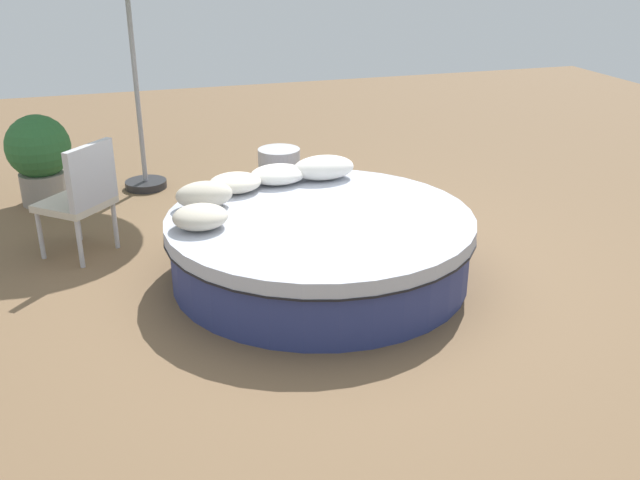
{
  "coord_description": "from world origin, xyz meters",
  "views": [
    {
      "loc": [
        -1.53,
        -4.94,
        2.52
      ],
      "look_at": [
        0.0,
        0.0,
        0.31
      ],
      "focal_mm": 40.28,
      "sensor_mm": 36.0,
      "label": 1
    }
  ],
  "objects_px": {
    "round_bed": "(320,245)",
    "throw_pillow_1": "(278,174)",
    "throw_pillow_0": "(324,168)",
    "throw_pillow_2": "(235,183)",
    "side_table": "(279,172)",
    "patio_chair": "(82,193)",
    "throw_pillow_4": "(200,217)",
    "planter": "(39,155)",
    "throw_pillow_3": "(204,195)"
  },
  "relations": [
    {
      "from": "throw_pillow_0",
      "to": "throw_pillow_3",
      "type": "height_order",
      "value": "throw_pillow_3"
    },
    {
      "from": "throw_pillow_0",
      "to": "throw_pillow_4",
      "type": "bearing_deg",
      "value": -145.54
    },
    {
      "from": "patio_chair",
      "to": "side_table",
      "type": "xyz_separation_m",
      "value": [
        1.93,
        1.03,
        -0.31
      ]
    },
    {
      "from": "throw_pillow_0",
      "to": "throw_pillow_1",
      "type": "bearing_deg",
      "value": 179.13
    },
    {
      "from": "throw_pillow_3",
      "to": "throw_pillow_4",
      "type": "height_order",
      "value": "throw_pillow_3"
    },
    {
      "from": "throw_pillow_2",
      "to": "throw_pillow_4",
      "type": "xyz_separation_m",
      "value": [
        -0.4,
        -0.73,
        0.01
      ]
    },
    {
      "from": "throw_pillow_3",
      "to": "side_table",
      "type": "relative_size",
      "value": 0.91
    },
    {
      "from": "throw_pillow_1",
      "to": "throw_pillow_2",
      "type": "height_order",
      "value": "throw_pillow_1"
    },
    {
      "from": "round_bed",
      "to": "side_table",
      "type": "distance_m",
      "value": 2.01
    },
    {
      "from": "throw_pillow_0",
      "to": "throw_pillow_3",
      "type": "relative_size",
      "value": 1.22
    },
    {
      "from": "throw_pillow_3",
      "to": "throw_pillow_4",
      "type": "distance_m",
      "value": 0.43
    },
    {
      "from": "side_table",
      "to": "throw_pillow_2",
      "type": "bearing_deg",
      "value": -118.82
    },
    {
      "from": "throw_pillow_4",
      "to": "patio_chair",
      "type": "xyz_separation_m",
      "value": [
        -0.83,
        0.96,
        -0.05
      ]
    },
    {
      "from": "throw_pillow_2",
      "to": "planter",
      "type": "height_order",
      "value": "planter"
    },
    {
      "from": "throw_pillow_2",
      "to": "throw_pillow_3",
      "type": "height_order",
      "value": "throw_pillow_3"
    },
    {
      "from": "round_bed",
      "to": "throw_pillow_0",
      "type": "distance_m",
      "value": 0.97
    },
    {
      "from": "throw_pillow_0",
      "to": "round_bed",
      "type": "bearing_deg",
      "value": -109.26
    },
    {
      "from": "throw_pillow_1",
      "to": "planter",
      "type": "height_order",
      "value": "planter"
    },
    {
      "from": "throw_pillow_2",
      "to": "patio_chair",
      "type": "height_order",
      "value": "patio_chair"
    },
    {
      "from": "throw_pillow_0",
      "to": "throw_pillow_4",
      "type": "distance_m",
      "value": 1.47
    },
    {
      "from": "throw_pillow_0",
      "to": "planter",
      "type": "relative_size",
      "value": 0.61
    },
    {
      "from": "throw_pillow_2",
      "to": "side_table",
      "type": "height_order",
      "value": "throw_pillow_2"
    },
    {
      "from": "throw_pillow_1",
      "to": "throw_pillow_4",
      "type": "bearing_deg",
      "value": -133.64
    },
    {
      "from": "throw_pillow_4",
      "to": "side_table",
      "type": "distance_m",
      "value": 2.3
    },
    {
      "from": "throw_pillow_4",
      "to": "planter",
      "type": "bearing_deg",
      "value": 116.88
    },
    {
      "from": "throw_pillow_0",
      "to": "planter",
      "type": "bearing_deg",
      "value": 146.6
    },
    {
      "from": "side_table",
      "to": "throw_pillow_0",
      "type": "bearing_deg",
      "value": -84.17
    },
    {
      "from": "throw_pillow_1",
      "to": "planter",
      "type": "distance_m",
      "value": 2.61
    },
    {
      "from": "round_bed",
      "to": "planter",
      "type": "distance_m",
      "value": 3.29
    },
    {
      "from": "round_bed",
      "to": "planter",
      "type": "height_order",
      "value": "planter"
    },
    {
      "from": "patio_chair",
      "to": "throw_pillow_0",
      "type": "bearing_deg",
      "value": -51.84
    },
    {
      "from": "throw_pillow_0",
      "to": "side_table",
      "type": "xyz_separation_m",
      "value": [
        -0.12,
        1.16,
        -0.38
      ]
    },
    {
      "from": "patio_chair",
      "to": "side_table",
      "type": "distance_m",
      "value": 2.21
    },
    {
      "from": "throw_pillow_1",
      "to": "planter",
      "type": "relative_size",
      "value": 0.54
    },
    {
      "from": "throw_pillow_0",
      "to": "planter",
      "type": "xyz_separation_m",
      "value": [
        -2.46,
        1.62,
        -0.13
      ]
    },
    {
      "from": "throw_pillow_0",
      "to": "throw_pillow_2",
      "type": "distance_m",
      "value": 0.82
    },
    {
      "from": "throw_pillow_4",
      "to": "patio_chair",
      "type": "relative_size",
      "value": 0.42
    },
    {
      "from": "round_bed",
      "to": "throw_pillow_1",
      "type": "distance_m",
      "value": 0.92
    },
    {
      "from": "throw_pillow_4",
      "to": "patio_chair",
      "type": "distance_m",
      "value": 1.27
    },
    {
      "from": "patio_chair",
      "to": "round_bed",
      "type": "bearing_deg",
      "value": -77.37
    },
    {
      "from": "round_bed",
      "to": "throw_pillow_0",
      "type": "relative_size",
      "value": 4.39
    },
    {
      "from": "throw_pillow_3",
      "to": "throw_pillow_2",
      "type": "bearing_deg",
      "value": 44.76
    },
    {
      "from": "throw_pillow_3",
      "to": "throw_pillow_4",
      "type": "xyz_separation_m",
      "value": [
        -0.1,
        -0.42,
        -0.02
      ]
    },
    {
      "from": "throw_pillow_0",
      "to": "throw_pillow_2",
      "type": "bearing_deg",
      "value": -172.52
    },
    {
      "from": "throw_pillow_4",
      "to": "planter",
      "type": "distance_m",
      "value": 2.75
    },
    {
      "from": "throw_pillow_0",
      "to": "throw_pillow_4",
      "type": "relative_size",
      "value": 1.34
    },
    {
      "from": "throw_pillow_1",
      "to": "throw_pillow_3",
      "type": "bearing_deg",
      "value": -149.45
    },
    {
      "from": "throw_pillow_1",
      "to": "throw_pillow_2",
      "type": "xyz_separation_m",
      "value": [
        -0.4,
        -0.11,
        -0.0
      ]
    },
    {
      "from": "patio_chair",
      "to": "planter",
      "type": "relative_size",
      "value": 1.08
    },
    {
      "from": "throw_pillow_1",
      "to": "patio_chair",
      "type": "distance_m",
      "value": 1.64
    }
  ]
}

